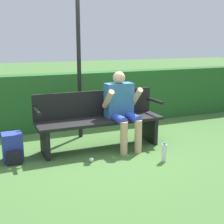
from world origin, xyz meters
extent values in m
plane|color=#426B33|center=(0.00, 0.00, 0.00)|extent=(40.00, 40.00, 0.00)
cube|color=#235623|center=(0.00, 1.40, 0.53)|extent=(12.00, 0.39, 1.06)
cube|color=black|center=(0.00, 0.00, 0.45)|extent=(1.99, 0.51, 0.05)
cube|color=black|center=(0.00, 0.24, 0.68)|extent=(1.99, 0.04, 0.41)
cube|color=black|center=(-0.88, 0.00, 0.21)|extent=(0.06, 0.46, 0.43)
cube|color=black|center=(0.88, 0.00, 0.21)|extent=(0.06, 0.46, 0.43)
cylinder|color=black|center=(-0.97, 0.00, 0.69)|extent=(0.05, 0.46, 0.05)
cylinder|color=black|center=(0.97, 0.00, 0.69)|extent=(0.05, 0.46, 0.05)
cube|color=#336699|center=(0.33, 0.05, 0.74)|extent=(0.43, 0.22, 0.54)
sphere|color=#DBA884|center=(0.33, 0.05, 1.10)|extent=(0.19, 0.19, 0.19)
cylinder|color=#2D47B7|center=(0.21, -0.17, 0.50)|extent=(0.13, 0.45, 0.13)
cylinder|color=#2D47B7|center=(0.45, -0.17, 0.50)|extent=(0.13, 0.45, 0.13)
cylinder|color=#DBA884|center=(0.21, -0.40, 0.25)|extent=(0.11, 0.11, 0.50)
cylinder|color=#DBA884|center=(0.45, -0.40, 0.25)|extent=(0.11, 0.11, 0.50)
cylinder|color=#DBA884|center=(0.09, -0.08, 0.80)|extent=(0.09, 0.33, 0.33)
cylinder|color=#DBA884|center=(0.57, -0.08, 0.80)|extent=(0.09, 0.33, 0.33)
cube|color=#283893|center=(-1.33, 0.01, 0.20)|extent=(0.27, 0.25, 0.40)
cube|color=black|center=(-1.33, -0.16, 0.10)|extent=(0.20, 0.09, 0.18)
cylinder|color=white|center=(0.62, -0.87, 0.13)|extent=(0.07, 0.07, 0.25)
cylinder|color=#2D66B2|center=(0.62, -0.87, 0.26)|extent=(0.04, 0.04, 0.02)
cylinder|color=black|center=(-0.11, 0.70, 1.32)|extent=(0.07, 0.07, 2.64)
sphere|color=silver|center=(-0.33, -0.49, 0.03)|extent=(0.06, 0.06, 0.06)
camera|label=1|loc=(-1.69, -4.38, 1.68)|focal=50.00mm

